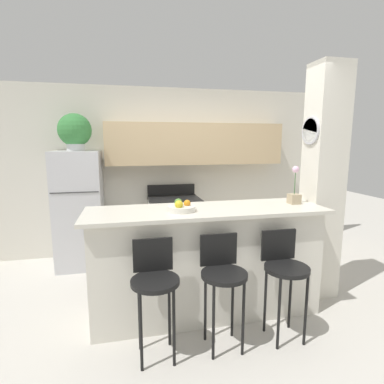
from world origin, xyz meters
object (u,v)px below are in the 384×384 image
object	(u,v)px
refrigerator	(80,209)
potted_plant_on_fridge	(75,131)
trash_bin	(120,254)
stove_range	(175,227)
bar_stool_mid	(223,274)
bar_stool_left	(155,281)
bar_stool_right	(284,268)
fruit_bowl	(181,207)
orchid_vase	(294,192)

from	to	relation	value
refrigerator	potted_plant_on_fridge	size ratio (longest dim) A/B	3.25
trash_bin	stove_range	bearing A→B (deg)	16.85
refrigerator	stove_range	world-z (taller)	refrigerator
stove_range	potted_plant_on_fridge	xyz separation A→B (m)	(-1.34, -0.02, 1.41)
bar_stool_mid	trash_bin	size ratio (longest dim) A/B	2.51
bar_stool_left	trash_bin	bearing A→B (deg)	99.57
bar_stool_mid	refrigerator	bearing A→B (deg)	124.15
trash_bin	bar_stool_right	bearing A→B (deg)	-52.01
refrigerator	trash_bin	world-z (taller)	refrigerator
trash_bin	bar_stool_left	bearing A→B (deg)	-80.43
bar_stool_right	potted_plant_on_fridge	bearing A→B (deg)	133.55
fruit_bowl	trash_bin	bearing A→B (deg)	113.80
fruit_bowl	refrigerator	bearing A→B (deg)	125.25
refrigerator	trash_bin	distance (m)	0.85
refrigerator	bar_stool_mid	world-z (taller)	refrigerator
bar_stool_left	trash_bin	size ratio (longest dim) A/B	2.51
stove_range	orchid_vase	bearing A→B (deg)	-56.50
potted_plant_on_fridge	orchid_vase	xyz separation A→B (m)	(2.37, -1.53, -0.67)
refrigerator	fruit_bowl	distance (m)	2.01
bar_stool_left	orchid_vase	distance (m)	1.71
refrigerator	stove_range	size ratio (longest dim) A/B	1.51
bar_stool_mid	trash_bin	world-z (taller)	bar_stool_mid
orchid_vase	bar_stool_left	bearing A→B (deg)	-160.36
stove_range	bar_stool_left	xyz separation A→B (m)	(-0.50, -2.09, 0.18)
potted_plant_on_fridge	trash_bin	world-z (taller)	potted_plant_on_fridge
bar_stool_right	bar_stool_left	bearing A→B (deg)	180.00
bar_stool_left	bar_stool_mid	distance (m)	0.57
bar_stool_right	fruit_bowl	distance (m)	1.07
refrigerator	orchid_vase	size ratio (longest dim) A/B	4.06
bar_stool_mid	potted_plant_on_fridge	xyz separation A→B (m)	(-1.41, 2.08, 1.24)
fruit_bowl	trash_bin	xyz separation A→B (m)	(-0.61, 1.39, -0.94)
bar_stool_mid	orchid_vase	bearing A→B (deg)	29.60
bar_stool_right	potted_plant_on_fridge	distance (m)	3.12
potted_plant_on_fridge	trash_bin	size ratio (longest dim) A/B	1.31
bar_stool_left	trash_bin	world-z (taller)	bar_stool_left
bar_stool_mid	potted_plant_on_fridge	bearing A→B (deg)	124.15
potted_plant_on_fridge	bar_stool_right	bearing A→B (deg)	-46.45
orchid_vase	fruit_bowl	bearing A→B (deg)	-176.03
bar_stool_left	potted_plant_on_fridge	bearing A→B (deg)	112.08
bar_stool_left	fruit_bowl	size ratio (longest dim) A/B	3.61
bar_stool_left	bar_stool_mid	size ratio (longest dim) A/B	1.00
orchid_vase	potted_plant_on_fridge	bearing A→B (deg)	147.03
bar_stool_left	orchid_vase	size ratio (longest dim) A/B	2.40
bar_stool_left	trash_bin	xyz separation A→B (m)	(-0.31, 1.85, -0.45)
fruit_bowl	bar_stool_right	bearing A→B (deg)	-28.89
refrigerator	trash_bin	size ratio (longest dim) A/B	4.25
stove_range	bar_stool_mid	world-z (taller)	stove_range
bar_stool_mid	potted_plant_on_fridge	size ratio (longest dim) A/B	1.92
bar_stool_right	orchid_vase	world-z (taller)	orchid_vase
stove_range	bar_stool_right	size ratio (longest dim) A/B	1.12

